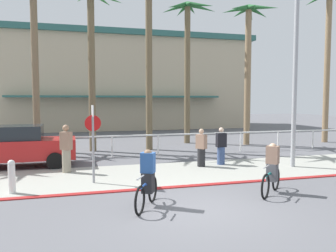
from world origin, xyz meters
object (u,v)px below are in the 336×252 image
at_px(stop_sign_bike_lane, 93,132).
at_px(car_red_1, 18,146).
at_px(palm_tree_4, 148,20).
at_px(palm_tree_2, 33,26).
at_px(bollard_1, 12,176).
at_px(palm_tree_6, 248,43).
at_px(pedestrian_1, 221,148).
at_px(palm_tree_7, 328,32).
at_px(pedestrian_0, 201,149).
at_px(cyclist_blue_1, 147,180).
at_px(pedestrian_2, 66,150).
at_px(palm_tree_3, 91,28).
at_px(palm_tree_5, 188,40).
at_px(cyclist_teal_0, 272,170).
at_px(streetlight_curb, 299,60).

relative_size(stop_sign_bike_lane, car_red_1, 0.58).
bearing_deg(palm_tree_4, palm_tree_2, 169.32).
bearing_deg(car_red_1, palm_tree_2, 86.05).
xyz_separation_m(bollard_1, palm_tree_4, (5.79, 7.67, 6.48)).
bearing_deg(palm_tree_6, stop_sign_bike_lane, -142.35).
bearing_deg(pedestrian_1, palm_tree_4, 110.49).
xyz_separation_m(palm_tree_7, pedestrian_0, (-10.68, -5.55, -6.28)).
bearing_deg(cyclist_blue_1, pedestrian_1, 48.15).
height_order(car_red_1, pedestrian_2, pedestrian_2).
relative_size(stop_sign_bike_lane, palm_tree_4, 0.26).
xyz_separation_m(palm_tree_3, palm_tree_5, (5.96, 1.86, -0.04)).
bearing_deg(pedestrian_0, palm_tree_6, 47.99).
distance_m(pedestrian_1, pedestrian_2, 6.24).
relative_size(palm_tree_4, car_red_1, 2.21).
height_order(bollard_1, pedestrian_2, pedestrian_2).
relative_size(palm_tree_3, cyclist_teal_0, 5.65).
bearing_deg(palm_tree_6, pedestrian_1, -127.19).
xyz_separation_m(bollard_1, pedestrian_0, (6.79, 2.27, 0.20)).
distance_m(car_red_1, pedestrian_0, 7.47).
bearing_deg(palm_tree_7, streetlight_curb, -136.13).
bearing_deg(cyclist_teal_0, cyclist_blue_1, -176.41).
relative_size(stop_sign_bike_lane, palm_tree_5, 0.29).
distance_m(palm_tree_4, cyclist_blue_1, 11.96).
distance_m(streetlight_curb, palm_tree_7, 10.23).
relative_size(palm_tree_2, cyclist_teal_0, 6.07).
bearing_deg(palm_tree_5, car_red_1, -149.36).
bearing_deg(pedestrian_0, streetlight_curb, -19.74).
relative_size(stop_sign_bike_lane, pedestrian_0, 1.64).
distance_m(palm_tree_3, pedestrian_0, 8.96).
relative_size(car_red_1, cyclist_teal_0, 2.93).
relative_size(stop_sign_bike_lane, cyclist_blue_1, 1.59).
distance_m(palm_tree_3, pedestrian_1, 9.31).
bearing_deg(palm_tree_3, pedestrian_2, -104.01).
bearing_deg(palm_tree_5, stop_sign_bike_lane, -125.13).
relative_size(streetlight_curb, pedestrian_0, 4.80).
bearing_deg(pedestrian_2, car_red_1, 137.86).
relative_size(bollard_1, palm_tree_3, 0.12).
bearing_deg(pedestrian_2, palm_tree_7, 18.18).
xyz_separation_m(palm_tree_2, cyclist_blue_1, (3.63, -11.02, -5.90)).
bearing_deg(palm_tree_7, palm_tree_2, 176.88).
bearing_deg(palm_tree_6, bollard_1, -146.12).
height_order(cyclist_blue_1, pedestrian_0, pedestrian_0).
bearing_deg(palm_tree_4, car_red_1, -151.48).
height_order(stop_sign_bike_lane, palm_tree_2, palm_tree_2).
distance_m(bollard_1, palm_tree_7, 20.21).
bearing_deg(car_red_1, cyclist_blue_1, -58.93).
xyz_separation_m(cyclist_teal_0, pedestrian_0, (-0.53, 4.27, 0.02)).
distance_m(palm_tree_5, palm_tree_7, 8.91).
bearing_deg(cyclist_blue_1, streetlight_curb, 25.34).
distance_m(car_red_1, cyclist_blue_1, 7.64).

